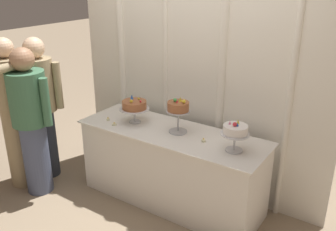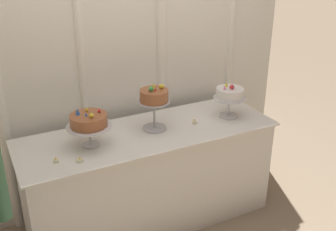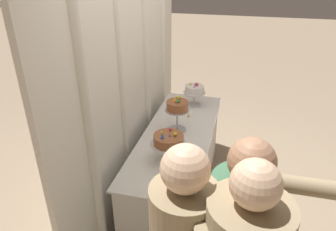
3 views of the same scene
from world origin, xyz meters
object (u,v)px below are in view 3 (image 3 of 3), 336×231
object	(u,v)px
tealight_near_left	(186,170)
cake_display_leftmost	(169,141)
cake_display_center	(177,108)
tealight_far_left	(175,179)
cake_display_rightmost	(195,90)
tealight_near_right	(188,116)
cake_table	(178,166)

from	to	relation	value
tealight_near_left	cake_display_leftmost	bearing A→B (deg)	54.31
cake_display_center	tealight_far_left	xyz separation A→B (m)	(-0.77, -0.16, -0.23)
cake_display_rightmost	tealight_near_right	size ratio (longest dim) A/B	7.02
cake_table	cake_display_center	size ratio (longest dim) A/B	5.42
tealight_near_right	cake_display_rightmost	bearing A→B (deg)	-1.61
cake_display_leftmost	cake_display_rightmost	bearing A→B (deg)	-1.28
cake_display_center	tealight_far_left	bearing A→B (deg)	-168.54
cake_table	tealight_far_left	xyz separation A→B (m)	(-0.71, -0.13, 0.40)
cake_display_rightmost	tealight_far_left	world-z (taller)	cake_display_rightmost
cake_display_leftmost	tealight_far_left	size ratio (longest dim) A/B	8.18
cake_display_rightmost	tealight_far_left	distance (m)	1.40
tealight_near_left	tealight_far_left	bearing A→B (deg)	156.75
cake_table	tealight_near_left	world-z (taller)	tealight_near_left
cake_display_leftmost	tealight_near_right	size ratio (longest dim) A/B	7.83
cake_display_center	cake_display_rightmost	bearing A→B (deg)	-5.95
tealight_near_left	cake_display_rightmost	bearing A→B (deg)	6.89
cake_display_rightmost	tealight_far_left	size ratio (longest dim) A/B	7.33
tealight_near_left	tealight_near_right	bearing A→B (deg)	9.61
cake_display_center	tealight_near_left	xyz separation A→B (m)	(-0.63, -0.21, -0.23)
cake_table	tealight_far_left	size ratio (longest dim) A/B	50.82
cake_display_leftmost	tealight_near_left	bearing A→B (deg)	-125.69
cake_display_center	tealight_far_left	size ratio (longest dim) A/B	9.38
cake_display_center	cake_table	bearing A→B (deg)	-157.38
tealight_near_left	cake_table	bearing A→B (deg)	18.47
cake_display_leftmost	cake_display_rightmost	size ratio (longest dim) A/B	1.12
cake_display_center	tealight_near_right	distance (m)	0.39
cake_display_leftmost	tealight_far_left	world-z (taller)	cake_display_leftmost
tealight_far_left	tealight_near_left	world-z (taller)	tealight_far_left
tealight_near_left	tealight_near_right	distance (m)	0.95
cake_display_leftmost	cake_display_center	xyz separation A→B (m)	(0.50, 0.04, 0.06)
cake_table	cake_display_center	bearing A→B (deg)	22.62
tealight_far_left	tealight_near_left	size ratio (longest dim) A/B	0.76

